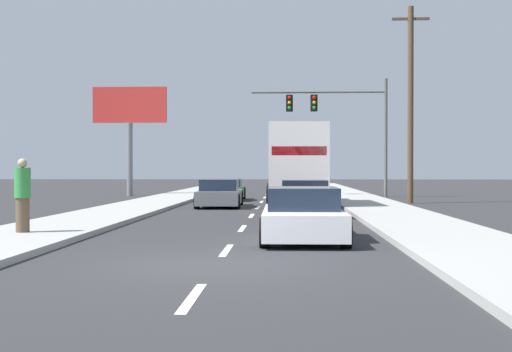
{
  "coord_description": "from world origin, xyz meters",
  "views": [
    {
      "loc": [
        1.2,
        -11.49,
        1.66
      ],
      "look_at": [
        0.03,
        14.95,
        1.38
      ],
      "focal_mm": 46.64,
      "sensor_mm": 36.0,
      "label": 1
    }
  ],
  "objects_px": {
    "car_gray": "(220,194)",
    "pedestrian_near_corner": "(23,195)",
    "roadside_billboard": "(130,117)",
    "car_white": "(303,216)",
    "car_green": "(227,190)",
    "box_truck": "(296,161)",
    "traffic_signal_mast": "(330,112)",
    "car_maroon": "(304,201)",
    "utility_pole_mid": "(411,102)"
  },
  "relations": [
    {
      "from": "traffic_signal_mast",
      "to": "roadside_billboard",
      "type": "xyz_separation_m",
      "value": [
        -12.23,
        1.38,
        -0.15
      ]
    },
    {
      "from": "traffic_signal_mast",
      "to": "pedestrian_near_corner",
      "type": "distance_m",
      "value": 25.44
    },
    {
      "from": "car_white",
      "to": "traffic_signal_mast",
      "type": "xyz_separation_m",
      "value": [
        2.23,
        23.49,
        4.46
      ]
    },
    {
      "from": "car_white",
      "to": "roadside_billboard",
      "type": "distance_m",
      "value": 27.14
    },
    {
      "from": "car_white",
      "to": "utility_pole_mid",
      "type": "bearing_deg",
      "value": 71.36
    },
    {
      "from": "car_green",
      "to": "traffic_signal_mast",
      "type": "bearing_deg",
      "value": 34.97
    },
    {
      "from": "car_maroon",
      "to": "roadside_billboard",
      "type": "distance_m",
      "value": 21.0
    },
    {
      "from": "car_green",
      "to": "box_truck",
      "type": "xyz_separation_m",
      "value": [
        3.57,
        -5.27,
        1.5
      ]
    },
    {
      "from": "car_green",
      "to": "box_truck",
      "type": "height_order",
      "value": "box_truck"
    },
    {
      "from": "car_green",
      "to": "roadside_billboard",
      "type": "bearing_deg",
      "value": 140.28
    },
    {
      "from": "pedestrian_near_corner",
      "to": "car_white",
      "type": "bearing_deg",
      "value": -0.07
    },
    {
      "from": "car_gray",
      "to": "car_white",
      "type": "height_order",
      "value": "car_white"
    },
    {
      "from": "box_truck",
      "to": "utility_pole_mid",
      "type": "relative_size",
      "value": 0.79
    },
    {
      "from": "traffic_signal_mast",
      "to": "car_gray",
      "type": "bearing_deg",
      "value": -118.11
    },
    {
      "from": "box_truck",
      "to": "traffic_signal_mast",
      "type": "bearing_deg",
      "value": 76.89
    },
    {
      "from": "car_gray",
      "to": "car_white",
      "type": "bearing_deg",
      "value": -76.08
    },
    {
      "from": "car_maroon",
      "to": "pedestrian_near_corner",
      "type": "xyz_separation_m",
      "value": [
        -6.96,
        -7.02,
        0.45
      ]
    },
    {
      "from": "car_gray",
      "to": "traffic_signal_mast",
      "type": "xyz_separation_m",
      "value": [
        5.5,
        10.3,
        4.45
      ]
    },
    {
      "from": "utility_pole_mid",
      "to": "car_white",
      "type": "bearing_deg",
      "value": -108.64
    },
    {
      "from": "box_truck",
      "to": "utility_pole_mid",
      "type": "distance_m",
      "value": 6.74
    },
    {
      "from": "car_maroon",
      "to": "traffic_signal_mast",
      "type": "height_order",
      "value": "traffic_signal_mast"
    },
    {
      "from": "car_green",
      "to": "car_gray",
      "type": "bearing_deg",
      "value": -87.84
    },
    {
      "from": "car_green",
      "to": "pedestrian_near_corner",
      "type": "xyz_separation_m",
      "value": [
        -3.22,
        -19.46,
        0.5
      ]
    },
    {
      "from": "pedestrian_near_corner",
      "to": "box_truck",
      "type": "bearing_deg",
      "value": 64.42
    },
    {
      "from": "car_maroon",
      "to": "utility_pole_mid",
      "type": "bearing_deg",
      "value": 60.81
    },
    {
      "from": "box_truck",
      "to": "car_maroon",
      "type": "height_order",
      "value": "box_truck"
    },
    {
      "from": "car_white",
      "to": "car_maroon",
      "type": "bearing_deg",
      "value": 88.15
    },
    {
      "from": "roadside_billboard",
      "to": "car_white",
      "type": "bearing_deg",
      "value": -68.1
    },
    {
      "from": "car_green",
      "to": "box_truck",
      "type": "bearing_deg",
      "value": -55.83
    },
    {
      "from": "car_green",
      "to": "car_white",
      "type": "height_order",
      "value": "car_white"
    },
    {
      "from": "car_maroon",
      "to": "traffic_signal_mast",
      "type": "xyz_separation_m",
      "value": [
        2.0,
        16.46,
        4.44
      ]
    },
    {
      "from": "car_gray",
      "to": "traffic_signal_mast",
      "type": "height_order",
      "value": "traffic_signal_mast"
    },
    {
      "from": "car_green",
      "to": "car_white",
      "type": "relative_size",
      "value": 0.89
    },
    {
      "from": "box_truck",
      "to": "car_maroon",
      "type": "relative_size",
      "value": 1.66
    },
    {
      "from": "car_green",
      "to": "car_maroon",
      "type": "bearing_deg",
      "value": -73.31
    },
    {
      "from": "car_gray",
      "to": "box_truck",
      "type": "height_order",
      "value": "box_truck"
    },
    {
      "from": "car_green",
      "to": "pedestrian_near_corner",
      "type": "height_order",
      "value": "pedestrian_near_corner"
    },
    {
      "from": "car_white",
      "to": "car_gray",
      "type": "bearing_deg",
      "value": 103.92
    },
    {
      "from": "utility_pole_mid",
      "to": "pedestrian_near_corner",
      "type": "xyz_separation_m",
      "value": [
        -12.36,
        -16.7,
        -3.86
      ]
    },
    {
      "from": "car_green",
      "to": "car_white",
      "type": "bearing_deg",
      "value": -79.79
    },
    {
      "from": "traffic_signal_mast",
      "to": "roadside_billboard",
      "type": "bearing_deg",
      "value": 173.56
    },
    {
      "from": "utility_pole_mid",
      "to": "car_gray",
      "type": "bearing_deg",
      "value": -158.45
    },
    {
      "from": "car_gray",
      "to": "pedestrian_near_corner",
      "type": "distance_m",
      "value": 13.63
    },
    {
      "from": "car_maroon",
      "to": "pedestrian_near_corner",
      "type": "bearing_deg",
      "value": -134.75
    },
    {
      "from": "traffic_signal_mast",
      "to": "roadside_billboard",
      "type": "distance_m",
      "value": 12.31
    },
    {
      "from": "car_green",
      "to": "pedestrian_near_corner",
      "type": "distance_m",
      "value": 19.74
    },
    {
      "from": "car_white",
      "to": "roadside_billboard",
      "type": "bearing_deg",
      "value": 111.9
    },
    {
      "from": "car_green",
      "to": "box_truck",
      "type": "distance_m",
      "value": 6.54
    },
    {
      "from": "car_white",
      "to": "box_truck",
      "type": "bearing_deg",
      "value": 89.72
    },
    {
      "from": "car_gray",
      "to": "car_maroon",
      "type": "relative_size",
      "value": 0.94
    }
  ]
}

